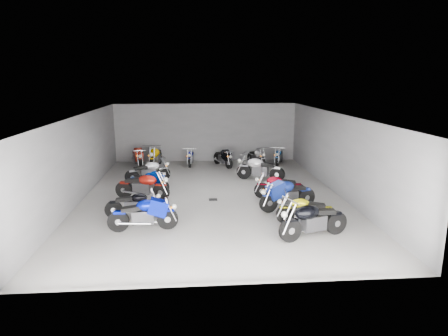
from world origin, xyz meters
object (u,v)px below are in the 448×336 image
(motorcycle_right_b, at_px, (306,210))
(motorcycle_right_d, at_px, (279,186))
(drain_grate, at_px, (213,200))
(motorcycle_back_a, at_px, (137,157))
(motorcycle_left_c, at_px, (134,204))
(motorcycle_right_c, at_px, (287,195))
(motorcycle_left_d, at_px, (143,186))
(motorcycle_left_e, at_px, (149,182))
(motorcycle_back_d, at_px, (223,158))
(motorcycle_back_f, at_px, (279,156))
(motorcycle_back_b, at_px, (156,157))
(motorcycle_left_f, at_px, (148,171))
(motorcycle_back_e, at_px, (257,157))
(motorcycle_left_b, at_px, (144,214))
(motorcycle_right_a, at_px, (313,220))
(motorcycle_back_c, at_px, (191,157))
(motorcycle_right_f, at_px, (260,169))

(motorcycle_right_b, distance_m, motorcycle_right_d, 2.83)
(drain_grate, height_order, motorcycle_back_a, motorcycle_back_a)
(motorcycle_left_c, xyz_separation_m, motorcycle_right_c, (5.27, 0.38, 0.09))
(motorcycle_left_d, relative_size, motorcycle_left_e, 1.21)
(motorcycle_back_d, distance_m, motorcycle_back_f, 3.05)
(motorcycle_back_b, relative_size, motorcycle_back_d, 1.26)
(motorcycle_right_c, height_order, motorcycle_back_d, motorcycle_right_c)
(motorcycle_right_c, distance_m, motorcycle_right_d, 1.35)
(motorcycle_left_f, height_order, motorcycle_back_e, motorcycle_left_f)
(motorcycle_back_d, bearing_deg, motorcycle_left_c, 42.44)
(motorcycle_left_b, bearing_deg, motorcycle_back_e, 147.13)
(motorcycle_left_b, bearing_deg, motorcycle_right_a, 74.51)
(motorcycle_back_a, relative_size, motorcycle_back_c, 1.18)
(drain_grate, xyz_separation_m, motorcycle_back_e, (2.62, 5.89, 0.47))
(motorcycle_back_f, bearing_deg, motorcycle_left_d, 62.88)
(motorcycle_right_f, xyz_separation_m, motorcycle_back_d, (-1.43, 3.09, -0.07))
(motorcycle_left_b, distance_m, motorcycle_back_d, 9.42)
(motorcycle_left_d, xyz_separation_m, motorcycle_right_d, (5.22, -0.28, -0.05))
(motorcycle_back_a, bearing_deg, motorcycle_left_d, 83.28)
(motorcycle_left_e, distance_m, motorcycle_back_d, 5.80)
(drain_grate, bearing_deg, motorcycle_back_b, 114.33)
(motorcycle_left_b, bearing_deg, motorcycle_back_a, -175.40)
(motorcycle_left_f, xyz_separation_m, motorcycle_back_e, (5.36, 2.98, -0.02))
(motorcycle_left_c, height_order, motorcycle_left_d, motorcycle_left_d)
(motorcycle_left_f, relative_size, motorcycle_back_c, 1.07)
(motorcycle_left_b, height_order, motorcycle_back_f, motorcycle_left_b)
(motorcycle_left_f, bearing_deg, motorcycle_back_b, 159.00)
(motorcycle_back_d, relative_size, motorcycle_back_e, 0.97)
(motorcycle_back_b, height_order, motorcycle_back_e, motorcycle_back_b)
(motorcycle_left_c, xyz_separation_m, motorcycle_right_a, (5.41, -2.24, 0.09))
(motorcycle_back_f, bearing_deg, motorcycle_left_e, 58.49)
(motorcycle_right_d, height_order, motorcycle_back_e, motorcycle_right_d)
(motorcycle_back_e, xyz_separation_m, motorcycle_back_f, (1.27, 0.30, -0.02))
(motorcycle_right_c, bearing_deg, motorcycle_back_b, 15.20)
(motorcycle_back_c, xyz_separation_m, motorcycle_back_d, (1.71, -0.45, 0.03))
(motorcycle_back_e, bearing_deg, motorcycle_left_f, 12.26)
(motorcycle_back_d, bearing_deg, motorcycle_left_d, 35.51)
(motorcycle_right_c, xyz_separation_m, motorcycle_back_d, (-1.70, 7.28, -0.07))
(motorcycle_right_f, bearing_deg, drain_grate, 165.45)
(motorcycle_left_e, xyz_separation_m, motorcycle_right_d, (5.10, -1.23, 0.03))
(drain_grate, height_order, motorcycle_back_e, motorcycle_back_e)
(motorcycle_right_a, bearing_deg, motorcycle_back_e, -17.69)
(motorcycle_right_b, bearing_deg, motorcycle_left_c, 87.64)
(motorcycle_left_c, relative_size, motorcycle_back_a, 0.86)
(motorcycle_right_c, xyz_separation_m, motorcycle_back_c, (-3.41, 7.73, -0.10))
(motorcycle_left_d, xyz_separation_m, motorcycle_right_b, (5.47, -3.10, -0.06))
(motorcycle_right_d, relative_size, motorcycle_back_d, 1.06)
(motorcycle_left_f, bearing_deg, motorcycle_back_a, 176.00)
(drain_grate, xyz_separation_m, motorcycle_left_b, (-2.26, -2.97, 0.50))
(motorcycle_back_b, bearing_deg, motorcycle_left_d, 96.83)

